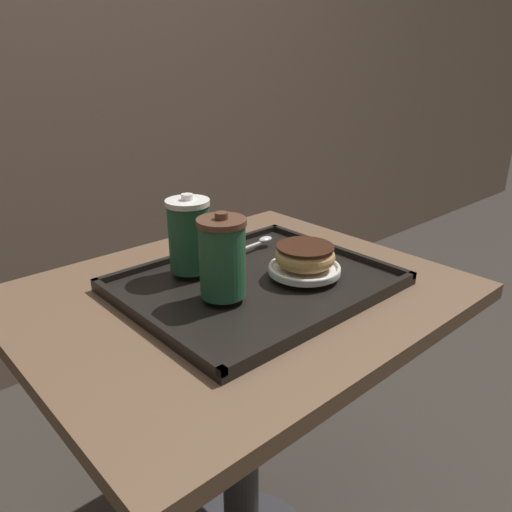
% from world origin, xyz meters
% --- Properties ---
extents(wall_behind, '(8.00, 0.05, 2.40)m').
position_xyz_m(wall_behind, '(0.00, 1.10, 1.20)').
color(wall_behind, '#7A6656').
rests_on(wall_behind, ground_plane).
extents(cafe_table, '(0.79, 0.65, 0.72)m').
position_xyz_m(cafe_table, '(0.00, 0.00, 0.54)').
color(cafe_table, brown).
rests_on(cafe_table, ground_plane).
extents(serving_tray, '(0.47, 0.39, 0.02)m').
position_xyz_m(serving_tray, '(0.03, -0.02, 0.73)').
color(serving_tray, black).
rests_on(serving_tray, cafe_table).
extents(coffee_cup_front, '(0.08, 0.08, 0.15)m').
position_xyz_m(coffee_cup_front, '(-0.06, -0.04, 0.81)').
color(coffee_cup_front, '#235638').
rests_on(coffee_cup_front, serving_tray).
extents(coffee_cup_rear, '(0.08, 0.08, 0.15)m').
position_xyz_m(coffee_cup_rear, '(-0.04, 0.09, 0.81)').
color(coffee_cup_rear, '#235638').
rests_on(coffee_cup_rear, serving_tray).
extents(plate_with_chocolate_donut, '(0.14, 0.14, 0.01)m').
position_xyz_m(plate_with_chocolate_donut, '(0.11, -0.07, 0.75)').
color(plate_with_chocolate_donut, white).
rests_on(plate_with_chocolate_donut, serving_tray).
extents(donut_chocolate_glazed, '(0.11, 0.11, 0.04)m').
position_xyz_m(donut_chocolate_glazed, '(0.11, -0.07, 0.78)').
color(donut_chocolate_glazed, tan).
rests_on(donut_chocolate_glazed, plate_with_chocolate_donut).
extents(spoon, '(0.16, 0.03, 0.01)m').
position_xyz_m(spoon, '(0.14, 0.10, 0.75)').
color(spoon, silver).
rests_on(spoon, serving_tray).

